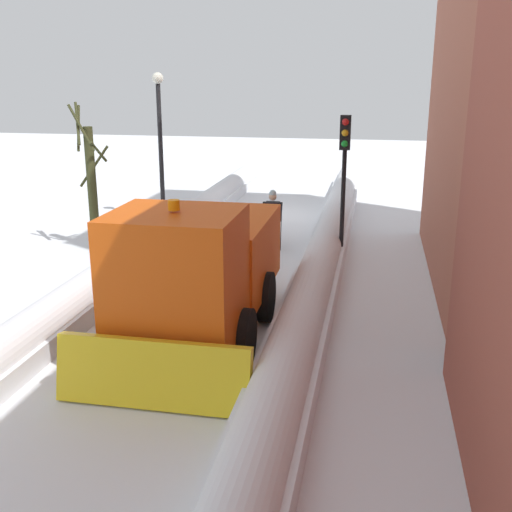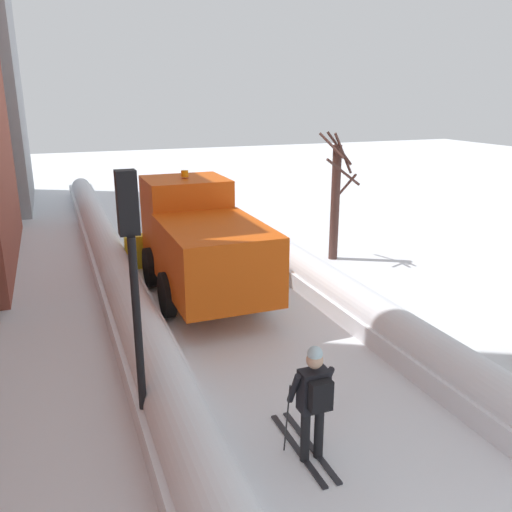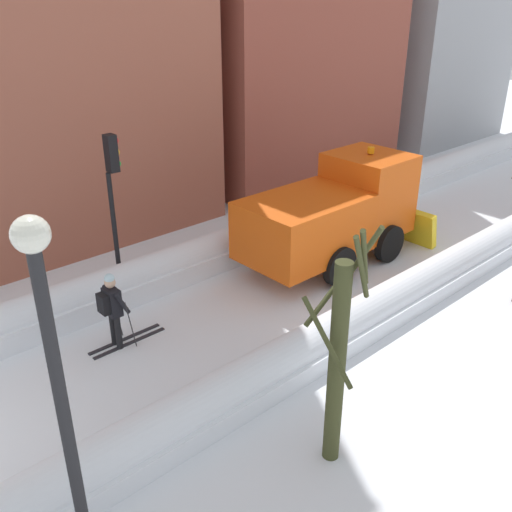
% 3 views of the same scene
% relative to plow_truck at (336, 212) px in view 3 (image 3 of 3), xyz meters
% --- Properties ---
extents(ground_plane, '(80.00, 80.00, 0.00)m').
position_rel_plow_truck_xyz_m(ground_plane, '(0.47, -1.51, -1.48)').
color(ground_plane, white).
extents(snowbank_left, '(1.10, 36.00, 0.98)m').
position_rel_plow_truck_xyz_m(snowbank_left, '(-2.04, -1.51, -1.06)').
color(snowbank_left, white).
rests_on(snowbank_left, ground).
extents(snowbank_right, '(1.10, 36.00, 0.90)m').
position_rel_plow_truck_xyz_m(snowbank_right, '(2.97, -1.51, -1.14)').
color(snowbank_right, white).
rests_on(snowbank_right, ground).
extents(building_brick_mid, '(7.19, 9.15, 11.87)m').
position_rel_plow_truck_xyz_m(building_brick_mid, '(-8.24, 5.21, 4.46)').
color(building_brick_mid, brown).
rests_on(building_brick_mid, ground).
extents(plow_truck, '(3.20, 5.98, 3.12)m').
position_rel_plow_truck_xyz_m(plow_truck, '(0.00, 0.00, 0.00)').
color(plow_truck, '#DB510F').
rests_on(plow_truck, ground).
extents(skier, '(0.62, 1.80, 1.81)m').
position_rel_plow_truck_xyz_m(skier, '(-0.29, -7.00, -0.48)').
color(skier, black).
rests_on(skier, ground).
extents(traffic_light_pole, '(0.28, 0.42, 4.13)m').
position_rel_plow_truck_xyz_m(traffic_light_pole, '(-2.47, -5.52, 1.43)').
color(traffic_light_pole, black).
rests_on(traffic_light_pole, ground).
extents(street_lamp, '(0.40, 0.40, 5.24)m').
position_rel_plow_truck_xyz_m(street_lamp, '(4.30, -10.02, 1.84)').
color(street_lamp, black).
rests_on(street_lamp, ground).
extents(bare_tree_near, '(0.98, 0.96, 4.39)m').
position_rel_plow_truck_xyz_m(bare_tree_near, '(5.09, -5.97, 0.56)').
color(bare_tree_near, '#393C1F').
rests_on(bare_tree_near, ground).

